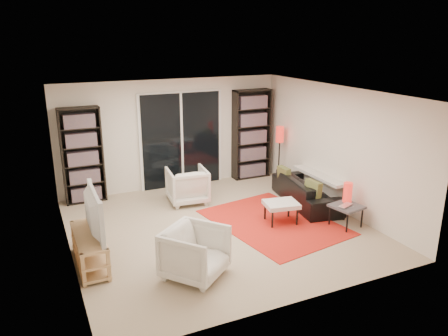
# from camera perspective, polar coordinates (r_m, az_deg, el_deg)

# --- Properties ---
(floor) EXTENTS (5.00, 5.00, 0.00)m
(floor) POSITION_cam_1_polar(r_m,az_deg,el_deg) (7.88, -0.75, -7.78)
(floor) COLOR #B8A78B
(floor) RESTS_ON ground
(wall_back) EXTENTS (5.00, 0.02, 2.40)m
(wall_back) POSITION_cam_1_polar(r_m,az_deg,el_deg) (9.72, -6.79, 4.41)
(wall_back) COLOR silver
(wall_back) RESTS_ON ground
(wall_front) EXTENTS (5.00, 0.02, 2.40)m
(wall_front) POSITION_cam_1_polar(r_m,az_deg,el_deg) (5.39, 10.12, -6.25)
(wall_front) COLOR silver
(wall_front) RESTS_ON ground
(wall_left) EXTENTS (0.02, 5.00, 2.40)m
(wall_left) POSITION_cam_1_polar(r_m,az_deg,el_deg) (6.88, -20.20, -1.89)
(wall_left) COLOR silver
(wall_left) RESTS_ON ground
(wall_right) EXTENTS (0.02, 5.00, 2.40)m
(wall_right) POSITION_cam_1_polar(r_m,az_deg,el_deg) (8.73, 14.41, 2.54)
(wall_right) COLOR silver
(wall_right) RESTS_ON ground
(ceiling) EXTENTS (5.00, 5.00, 0.02)m
(ceiling) POSITION_cam_1_polar(r_m,az_deg,el_deg) (7.20, -0.82, 9.81)
(ceiling) COLOR white
(ceiling) RESTS_ON wall_back
(sliding_door) EXTENTS (1.92, 0.08, 2.16)m
(sliding_door) POSITION_cam_1_polar(r_m,az_deg,el_deg) (9.78, -5.58, 3.63)
(sliding_door) COLOR white
(sliding_door) RESTS_ON ground
(bookshelf_left) EXTENTS (0.80, 0.30, 1.95)m
(bookshelf_left) POSITION_cam_1_polar(r_m,az_deg,el_deg) (9.22, -18.00, 1.55)
(bookshelf_left) COLOR black
(bookshelf_left) RESTS_ON ground
(bookshelf_right) EXTENTS (0.90, 0.30, 2.10)m
(bookshelf_right) POSITION_cam_1_polar(r_m,az_deg,el_deg) (10.33, 3.62, 4.40)
(bookshelf_right) COLOR black
(bookshelf_right) RESTS_ON ground
(tv_stand) EXTENTS (0.40, 1.24, 0.50)m
(tv_stand) POSITION_cam_1_polar(r_m,az_deg,el_deg) (6.88, -17.13, -10.05)
(tv_stand) COLOR tan
(tv_stand) RESTS_ON floor
(tv) EXTENTS (0.17, 1.17, 0.67)m
(tv) POSITION_cam_1_polar(r_m,az_deg,el_deg) (6.64, -17.39, -5.63)
(tv) COLOR black
(tv) RESTS_ON tv_stand
(rug) EXTENTS (2.22, 2.76, 0.01)m
(rug) POSITION_cam_1_polar(r_m,az_deg,el_deg) (8.13, 6.46, -7.03)
(rug) COLOR red
(rug) RESTS_ON floor
(sofa) EXTENTS (1.03, 2.00, 0.56)m
(sofa) POSITION_cam_1_polar(r_m,az_deg,el_deg) (9.00, 10.72, -2.92)
(sofa) COLOR black
(sofa) RESTS_ON floor
(armchair_back) EXTENTS (0.85, 0.87, 0.72)m
(armchair_back) POSITION_cam_1_polar(r_m,az_deg,el_deg) (8.93, -4.80, -2.28)
(armchair_back) COLOR silver
(armchair_back) RESTS_ON floor
(armchair_front) EXTENTS (1.12, 1.12, 0.73)m
(armchair_front) POSITION_cam_1_polar(r_m,az_deg,el_deg) (6.27, -3.79, -10.99)
(armchair_front) COLOR silver
(armchair_front) RESTS_ON floor
(ottoman) EXTENTS (0.67, 0.58, 0.40)m
(ottoman) POSITION_cam_1_polar(r_m,az_deg,el_deg) (8.01, 7.48, -4.81)
(ottoman) COLOR silver
(ottoman) RESTS_ON floor
(side_table) EXTENTS (0.57, 0.57, 0.40)m
(side_table) POSITION_cam_1_polar(r_m,az_deg,el_deg) (8.09, 15.71, -5.01)
(side_table) COLOR #47474C
(side_table) RESTS_ON floor
(laptop) EXTENTS (0.37, 0.30, 0.02)m
(laptop) POSITION_cam_1_polar(r_m,az_deg,el_deg) (8.01, 15.87, -4.83)
(laptop) COLOR silver
(laptop) RESTS_ON side_table
(table_lamp) EXTENTS (0.16, 0.16, 0.36)m
(table_lamp) POSITION_cam_1_polar(r_m,az_deg,el_deg) (8.20, 15.85, -3.06)
(table_lamp) COLOR red
(table_lamp) RESTS_ON side_table
(floor_lamp) EXTENTS (0.20, 0.20, 1.32)m
(floor_lamp) POSITION_cam_1_polar(r_m,az_deg,el_deg) (10.00, 7.28, 3.59)
(floor_lamp) COLOR black
(floor_lamp) RESTS_ON floor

